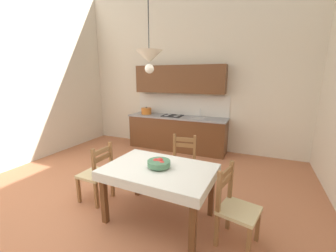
% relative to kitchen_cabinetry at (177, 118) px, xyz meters
% --- Properties ---
extents(ground_plane, '(6.47, 7.17, 0.10)m').
position_rel_kitchen_cabinetry_xyz_m(ground_plane, '(0.20, -3.01, -0.91)').
color(ground_plane, '#B7704C').
extents(wall_back, '(6.47, 0.12, 4.16)m').
position_rel_kitchen_cabinetry_xyz_m(wall_back, '(0.20, 0.33, 1.22)').
color(wall_back, silver).
rests_on(wall_back, ground_plane).
extents(kitchen_cabinetry, '(2.62, 0.63, 2.20)m').
position_rel_kitchen_cabinetry_xyz_m(kitchen_cabinetry, '(0.00, 0.00, 0.00)').
color(kitchen_cabinetry, brown).
rests_on(kitchen_cabinetry, ground_plane).
extents(dining_table, '(1.46, 1.02, 0.75)m').
position_rel_kitchen_cabinetry_xyz_m(dining_table, '(0.85, -2.87, -0.23)').
color(dining_table, brown).
rests_on(dining_table, ground_plane).
extents(dining_chair_kitchen_side, '(0.47, 0.47, 0.93)m').
position_rel_kitchen_cabinetry_xyz_m(dining_chair_kitchen_side, '(0.85, -1.94, -0.41)').
color(dining_chair_kitchen_side, '#D1BC89').
rests_on(dining_chair_kitchen_side, ground_plane).
extents(dining_chair_window_side, '(0.50, 0.50, 0.93)m').
position_rel_kitchen_cabinetry_xyz_m(dining_chair_window_side, '(1.84, -2.91, -0.41)').
color(dining_chair_window_side, '#D1BC89').
rests_on(dining_chair_window_side, ground_plane).
extents(dining_chair_tv_side, '(0.43, 0.43, 0.93)m').
position_rel_kitchen_cabinetry_xyz_m(dining_chair_tv_side, '(-0.24, -2.84, -0.41)').
color(dining_chair_tv_side, '#D1BC89').
rests_on(dining_chair_tv_side, ground_plane).
extents(fruit_bowl, '(0.30, 0.30, 0.12)m').
position_rel_kitchen_cabinetry_xyz_m(fruit_bowl, '(0.84, -2.86, -0.04)').
color(fruit_bowl, '#4C7F5B').
rests_on(fruit_bowl, dining_table).
extents(pendant_lamp, '(0.32, 0.32, 0.80)m').
position_rel_kitchen_cabinetry_xyz_m(pendant_lamp, '(0.75, -2.91, 1.28)').
color(pendant_lamp, black).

